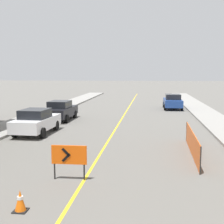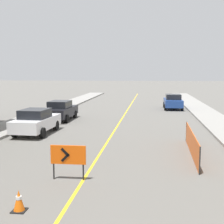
{
  "view_description": "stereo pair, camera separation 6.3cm",
  "coord_description": "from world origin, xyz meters",
  "views": [
    {
      "loc": [
        2.31,
        4.93,
        3.87
      ],
      "look_at": [
        -0.41,
        27.28,
        1.0
      ],
      "focal_mm": 50.0,
      "sensor_mm": 36.0,
      "label": 1
    },
    {
      "loc": [
        2.37,
        4.94,
        3.87
      ],
      "look_at": [
        -0.41,
        27.28,
        1.0
      ],
      "focal_mm": 50.0,
      "sensor_mm": 36.0,
      "label": 2
    }
  ],
  "objects": [
    {
      "name": "safety_mesh_fence",
      "position": [
        4.33,
        19.69,
        0.55
      ],
      "size": [
        0.21,
        6.01,
        1.1
      ],
      "rotation": [
        0.0,
        0.0,
        1.54
      ],
      "color": "#EF560C",
      "rests_on": "ground_plane"
    },
    {
      "name": "lane_stripe",
      "position": [
        0.0,
        30.88,
        0.0
      ],
      "size": [
        0.12,
        61.77,
        0.01
      ],
      "color": "gold",
      "rests_on": "ground_plane"
    },
    {
      "name": "parked_car_curb_near",
      "position": [
        -4.79,
        23.64,
        0.8
      ],
      "size": [
        1.96,
        4.36,
        1.59
      ],
      "rotation": [
        0.0,
        0.0,
        -0.04
      ],
      "color": "silver",
      "rests_on": "ground_plane"
    },
    {
      "name": "sidewalk_left",
      "position": [
        -7.47,
        30.88,
        0.08
      ],
      "size": [
        2.58,
        61.77,
        0.15
      ],
      "color": "gray",
      "rests_on": "ground_plane"
    },
    {
      "name": "arrow_barricade_primary",
      "position": [
        -0.54,
        15.58,
        0.89
      ],
      "size": [
        1.29,
        0.09,
        1.27
      ],
      "rotation": [
        0.0,
        0.0,
        0.01
      ],
      "color": "#EF560C",
      "rests_on": "ground_plane"
    },
    {
      "name": "traffic_cone_farthest",
      "position": [
        -1.24,
        12.88,
        0.3
      ],
      "size": [
        0.39,
        0.39,
        0.61
      ],
      "color": "black",
      "rests_on": "ground_plane"
    },
    {
      "name": "sidewalk_right",
      "position": [
        7.47,
        30.88,
        0.08
      ],
      "size": [
        2.58,
        61.77,
        0.15
      ],
      "color": "gray",
      "rests_on": "ground_plane"
    },
    {
      "name": "parked_car_curb_far",
      "position": [
        4.73,
        38.4,
        0.8
      ],
      "size": [
        1.93,
        4.31,
        1.59
      ],
      "rotation": [
        0.0,
        0.0,
        0.01
      ],
      "color": "navy",
      "rests_on": "ground_plane"
    },
    {
      "name": "parked_car_curb_mid",
      "position": [
        -4.89,
        29.37,
        0.8
      ],
      "size": [
        1.94,
        4.34,
        1.59
      ],
      "rotation": [
        0.0,
        0.0,
        -0.02
      ],
      "color": "black",
      "rests_on": "ground_plane"
    }
  ]
}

